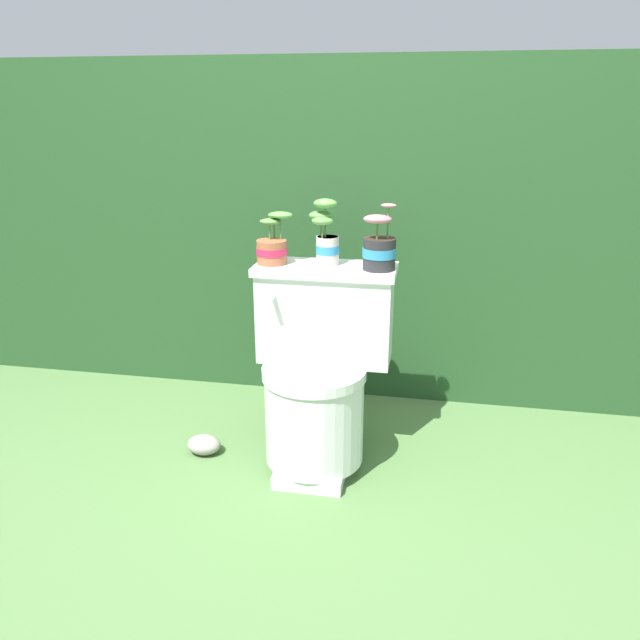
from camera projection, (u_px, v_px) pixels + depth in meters
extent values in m
plane|color=#4C703D|center=(311.00, 469.00, 2.30)|extent=(12.00, 12.00, 0.00)
cube|color=#234723|center=(353.00, 222.00, 3.05)|extent=(3.96, 0.80, 1.47)
cube|color=silver|center=(314.00, 462.00, 2.31)|extent=(0.25, 0.34, 0.05)
cylinder|color=silver|center=(314.00, 418.00, 2.25)|extent=(0.35, 0.35, 0.32)
cylinder|color=silver|center=(314.00, 372.00, 2.19)|extent=(0.37, 0.37, 0.04)
cube|color=silver|center=(325.00, 317.00, 2.35)|extent=(0.50, 0.20, 0.34)
cube|color=silver|center=(326.00, 269.00, 2.29)|extent=(0.52, 0.22, 0.03)
cylinder|color=silver|center=(271.00, 298.00, 2.23)|extent=(0.02, 0.05, 0.02)
cylinder|color=#9E5638|center=(272.00, 252.00, 2.30)|extent=(0.11, 0.11, 0.09)
cylinder|color=#D1234C|center=(272.00, 251.00, 2.30)|extent=(0.11, 0.11, 0.03)
cylinder|color=#332319|center=(271.00, 242.00, 2.29)|extent=(0.10, 0.10, 0.01)
cylinder|color=#4C753D|center=(274.00, 230.00, 2.31)|extent=(0.01, 0.01, 0.06)
ellipsoid|color=#569342|center=(274.00, 221.00, 2.30)|extent=(0.06, 0.04, 0.03)
cylinder|color=#4C753D|center=(281.00, 228.00, 2.29)|extent=(0.01, 0.01, 0.08)
ellipsoid|color=#569342|center=(280.00, 215.00, 2.27)|extent=(0.09, 0.06, 0.02)
cylinder|color=#4C753D|center=(270.00, 231.00, 2.29)|extent=(0.01, 0.01, 0.06)
ellipsoid|color=#569342|center=(269.00, 221.00, 2.28)|extent=(0.07, 0.05, 0.02)
cylinder|color=beige|center=(328.00, 251.00, 2.28)|extent=(0.08, 0.08, 0.10)
cylinder|color=#2D84BC|center=(328.00, 249.00, 2.28)|extent=(0.09, 0.09, 0.03)
cylinder|color=#332319|center=(328.00, 238.00, 2.27)|extent=(0.08, 0.08, 0.01)
cylinder|color=#4C753D|center=(325.00, 222.00, 2.23)|extent=(0.01, 0.01, 0.11)
ellipsoid|color=#569342|center=(325.00, 204.00, 2.21)|extent=(0.09, 0.06, 0.04)
cylinder|color=#4C753D|center=(321.00, 227.00, 2.26)|extent=(0.01, 0.01, 0.07)
ellipsoid|color=#569342|center=(321.00, 215.00, 2.25)|extent=(0.09, 0.06, 0.03)
cylinder|color=#4C753D|center=(323.00, 231.00, 2.23)|extent=(0.01, 0.01, 0.05)
ellipsoid|color=#569342|center=(323.00, 221.00, 2.22)|extent=(0.08, 0.05, 0.03)
cylinder|color=#262628|center=(379.00, 254.00, 2.22)|extent=(0.12, 0.12, 0.11)
cylinder|color=#2D84BC|center=(379.00, 252.00, 2.21)|extent=(0.12, 0.12, 0.03)
cylinder|color=#332319|center=(380.00, 240.00, 2.20)|extent=(0.11, 0.11, 0.01)
cylinder|color=#4C753D|center=(377.00, 231.00, 2.17)|extent=(0.01, 0.01, 0.06)
ellipsoid|color=#B26B75|center=(378.00, 219.00, 2.15)|extent=(0.10, 0.07, 0.03)
cylinder|color=#4C753D|center=(388.00, 223.00, 2.17)|extent=(0.01, 0.01, 0.11)
ellipsoid|color=#B26B75|center=(389.00, 205.00, 2.15)|extent=(0.05, 0.04, 0.01)
ellipsoid|color=gray|center=(204.00, 445.00, 2.40)|extent=(0.13, 0.10, 0.07)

